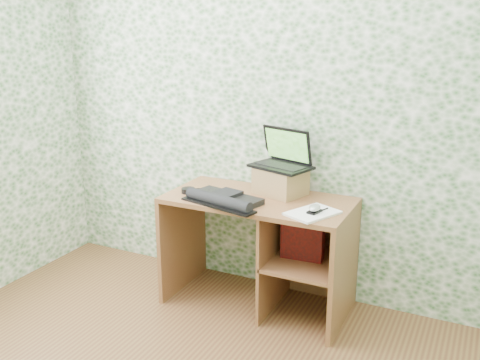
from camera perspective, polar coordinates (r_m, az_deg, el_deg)
The scene contains 10 objects.
wall_back at distance 3.59m, azimuth 4.10°, elevation 7.83°, with size 3.50×3.50×0.00m, color white.
desk at distance 3.53m, azimuth 3.30°, elevation -6.13°, with size 1.20×0.60×0.75m.
riser at distance 3.51m, azimuth 4.35°, elevation -0.11°, with size 0.29×0.25×0.18m, color olive.
laptop at distance 3.50m, azimuth 4.64°, elevation 2.37°, with size 0.43×0.37×0.25m.
keyboard at distance 3.34m, azimuth -1.78°, elevation -2.03°, with size 0.54×0.37×0.07m.
headphones at distance 3.52m, azimuth -4.27°, elevation -1.33°, with size 0.26×0.21×0.03m.
notepad at distance 3.18m, azimuth 7.74°, elevation -3.52°, with size 0.21×0.30×0.01m, color white.
mouse at distance 3.16m, azimuth 7.96°, elevation -3.14°, with size 0.06×0.10×0.04m, color silver.
pen at distance 3.19m, azimuth 8.57°, elevation -3.26°, with size 0.01×0.01×0.14m, color black.
red_box at distance 3.40m, azimuth 6.71°, elevation -5.83°, with size 0.27×0.09×0.32m, color maroon.
Camera 1 is at (1.32, -1.55, 1.82)m, focal length 40.00 mm.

